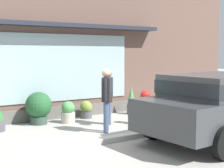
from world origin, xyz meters
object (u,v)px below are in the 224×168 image
object	(u,v)px
potted_plant_by_entrance	(39,107)
pedestrian_passerby	(106,95)
pedestrian_with_handbag	(109,93)
parked_car_dark_gray	(222,102)
potted_plant_window_center	(131,101)
potted_plant_corner_tall	(68,112)
potted_plant_trailing_edge	(86,109)
fire_hydrant	(145,107)

from	to	relation	value
potted_plant_by_entrance	pedestrian_passerby	bearing A→B (deg)	-59.33
pedestrian_with_handbag	parked_car_dark_gray	distance (m)	3.10
potted_plant_window_center	pedestrian_passerby	bearing A→B (deg)	-139.33
potted_plant_corner_tall	potted_plant_window_center	bearing A→B (deg)	3.83
pedestrian_with_handbag	potted_plant_window_center	world-z (taller)	pedestrian_with_handbag
potted_plant_corner_tall	potted_plant_by_entrance	bearing A→B (deg)	160.92
parked_car_dark_gray	potted_plant_trailing_edge	bearing A→B (deg)	105.76
potted_plant_corner_tall	potted_plant_by_entrance	world-z (taller)	potted_plant_by_entrance
potted_plant_trailing_edge	fire_hydrant	bearing A→B (deg)	-59.83
fire_hydrant	potted_plant_window_center	distance (m)	1.63
parked_car_dark_gray	potted_plant_corner_tall	distance (m)	4.27
pedestrian_passerby	parked_car_dark_gray	bearing A→B (deg)	78.70
pedestrian_with_handbag	potted_plant_trailing_edge	bearing A→B (deg)	-153.23
potted_plant_window_center	potted_plant_by_entrance	xyz separation A→B (m)	(-3.12, 0.11, 0.06)
potted_plant_corner_tall	potted_plant_by_entrance	size ratio (longest dim) A/B	0.68
potted_plant_corner_tall	pedestrian_with_handbag	bearing A→B (deg)	-43.06
fire_hydrant	pedestrian_passerby	bearing A→B (deg)	-171.09
pedestrian_passerby	potted_plant_window_center	world-z (taller)	pedestrian_passerby
pedestrian_with_handbag	potted_plant_by_entrance	size ratio (longest dim) A/B	1.69
potted_plant_window_center	potted_plant_trailing_edge	bearing A→B (deg)	173.86
pedestrian_with_handbag	potted_plant_by_entrance	xyz separation A→B (m)	(-1.64, 1.08, -0.38)
pedestrian_with_handbag	potted_plant_trailing_edge	xyz separation A→B (m)	(-0.11, 1.14, -0.60)
pedestrian_with_handbag	potted_plant_window_center	size ratio (longest dim) A/B	1.67
pedestrian_with_handbag	potted_plant_corner_tall	world-z (taller)	pedestrian_with_handbag
pedestrian_with_handbag	pedestrian_passerby	xyz separation A→B (m)	(-0.55, -0.77, 0.07)
pedestrian_with_handbag	fire_hydrant	bearing A→B (deg)	79.06
pedestrian_passerby	potted_plant_trailing_edge	xyz separation A→B (m)	(0.44, 1.91, -0.67)
pedestrian_with_handbag	potted_plant_trailing_edge	distance (m)	1.29
parked_car_dark_gray	potted_plant_by_entrance	bearing A→B (deg)	123.17
parked_car_dark_gray	potted_plant_by_entrance	distance (m)	4.90
potted_plant_window_center	potted_plant_trailing_edge	world-z (taller)	potted_plant_window_center
pedestrian_with_handbag	potted_plant_trailing_edge	world-z (taller)	pedestrian_with_handbag
pedestrian_with_handbag	potted_plant_corner_tall	xyz separation A→B (m)	(-0.87, 0.81, -0.58)
potted_plant_corner_tall	potted_plant_trailing_edge	distance (m)	0.83
potted_plant_trailing_edge	potted_plant_by_entrance	bearing A→B (deg)	-177.83
pedestrian_with_handbag	parked_car_dark_gray	world-z (taller)	pedestrian_with_handbag
fire_hydrant	pedestrian_with_handbag	size ratio (longest dim) A/B	0.62
parked_car_dark_gray	potted_plant_trailing_edge	size ratio (longest dim) A/B	8.03
pedestrian_passerby	potted_plant_corner_tall	xyz separation A→B (m)	(-0.32, 1.58, -0.64)
parked_car_dark_gray	potted_plant_trailing_edge	distance (m)	4.24
fire_hydrant	pedestrian_passerby	xyz separation A→B (m)	(-1.42, -0.22, 0.45)
pedestrian_passerby	potted_plant_corner_tall	bearing A→B (deg)	-132.30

